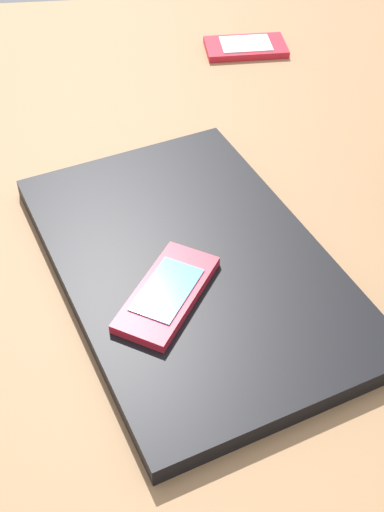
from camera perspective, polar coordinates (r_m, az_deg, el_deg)
desk_surface at (r=63.54cm, az=2.15°, el=-1.64°), size 120.00×80.00×3.00cm
laptop_closed at (r=61.08cm, az=-0.00°, el=-0.74°), size 41.09×33.28×1.82cm
cell_phone_on_laptop at (r=56.77cm, az=-2.12°, el=-3.17°), size 11.93×9.88×1.01cm
cell_phone_on_desk at (r=96.76cm, az=4.57°, el=17.22°), size 6.29×11.02×1.05cm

